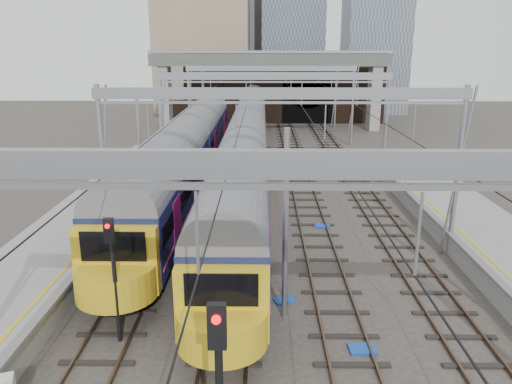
{
  "coord_description": "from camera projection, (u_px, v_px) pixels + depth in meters",
  "views": [
    {
      "loc": [
        -0.82,
        -14.45,
        9.54
      ],
      "look_at": [
        -1.14,
        10.22,
        2.4
      ],
      "focal_mm": 35.0,
      "sensor_mm": 36.0,
      "label": 1
    }
  ],
  "objects": [
    {
      "name": "train_second",
      "position": [
        188.0,
        151.0,
        34.56
      ],
      "size": [
        3.1,
        35.77,
        5.23
      ],
      "color": "black",
      "rests_on": "ground"
    },
    {
      "name": "overhead_line",
      "position": [
        274.0,
        92.0,
        35.33
      ],
      "size": [
        16.8,
        80.0,
        8.0
      ],
      "color": "gray",
      "rests_on": "ground"
    },
    {
      "name": "train_main",
      "position": [
        250.0,
        125.0,
        46.93
      ],
      "size": [
        2.92,
        67.51,
        4.98
      ],
      "color": "black",
      "rests_on": "ground"
    },
    {
      "name": "tracks",
      "position": [
        275.0,
        207.0,
        30.92
      ],
      "size": [
        14.4,
        80.0,
        0.22
      ],
      "color": "#4C3828",
      "rests_on": "ground"
    },
    {
      "name": "retaining_wall",
      "position": [
        280.0,
        89.0,
        65.17
      ],
      "size": [
        28.0,
        2.75,
        9.0
      ],
      "color": "black",
      "rests_on": "ground"
    },
    {
      "name": "ground",
      "position": [
        286.0,
        347.0,
        16.52
      ],
      "size": [
        160.0,
        160.0,
        0.0
      ],
      "primitive_type": "plane",
      "color": "#38332D",
      "rests_on": "ground"
    },
    {
      "name": "equip_cover_c",
      "position": [
        362.0,
        349.0,
        16.32
      ],
      "size": [
        0.92,
        0.68,
        0.1
      ],
      "primitive_type": "cube",
      "rotation": [
        0.0,
        0.0,
        0.07
      ],
      "color": "#1742AE",
      "rests_on": "ground"
    },
    {
      "name": "overbridge",
      "position": [
        270.0,
        68.0,
        58.68
      ],
      "size": [
        28.0,
        3.0,
        9.25
      ],
      "color": "gray",
      "rests_on": "ground"
    },
    {
      "name": "equip_cover_b",
      "position": [
        322.0,
        226.0,
        27.58
      ],
      "size": [
        0.93,
        0.77,
        0.09
      ],
      "primitive_type": "cube",
      "rotation": [
        0.0,
        0.0,
        -0.28
      ],
      "color": "#1742AE",
      "rests_on": "ground"
    },
    {
      "name": "equip_cover_a",
      "position": [
        284.0,
        300.0,
        19.49
      ],
      "size": [
        0.92,
        0.78,
        0.09
      ],
      "primitive_type": "cube",
      "rotation": [
        0.0,
        0.0,
        0.32
      ],
      "color": "#1742AE",
      "rests_on": "ground"
    },
    {
      "name": "signal_near_left",
      "position": [
        113.0,
        264.0,
        16.04
      ],
      "size": [
        0.33,
        0.45,
        4.45
      ],
      "rotation": [
        0.0,
        0.0,
        0.11
      ],
      "color": "black",
      "rests_on": "ground"
    },
    {
      "name": "platform_left",
      "position": [
        15.0,
        294.0,
        18.89
      ],
      "size": [
        4.32,
        55.0,
        1.12
      ],
      "color": "gray",
      "rests_on": "ground"
    }
  ]
}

